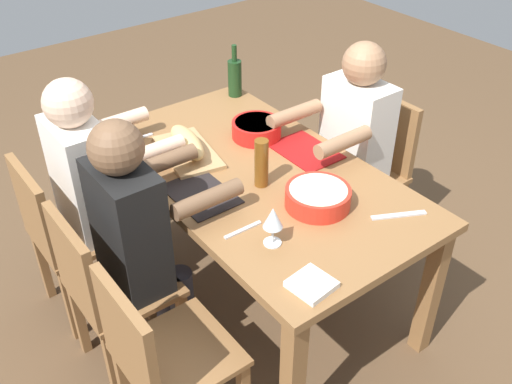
{
  "coord_description": "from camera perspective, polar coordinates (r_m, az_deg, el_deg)",
  "views": [
    {
      "loc": [
        1.75,
        -1.32,
        2.18
      ],
      "look_at": [
        0.0,
        0.0,
        0.63
      ],
      "focal_mm": 40.98,
      "sensor_mm": 36.0,
      "label": 1
    }
  ],
  "objects": [
    {
      "name": "placemat_near_center",
      "position": [
        2.48,
        -5.41,
        -0.2
      ],
      "size": [
        0.32,
        0.23,
        0.01
      ],
      "primitive_type": "cube",
      "color": "black",
      "rests_on": "dining_table"
    },
    {
      "name": "placemat_far_center",
      "position": [
        2.78,
        4.85,
        4.02
      ],
      "size": [
        0.32,
        0.23,
        0.01
      ],
      "primitive_type": "cube",
      "color": "maroon",
      "rests_on": "dining_table"
    },
    {
      "name": "diner_far_center",
      "position": [
        2.98,
        9.14,
        5.02
      ],
      "size": [
        0.41,
        0.53,
        1.2
      ],
      "color": "#2D2D38",
      "rests_on": "ground_plane"
    },
    {
      "name": "napkin_stack",
      "position": [
        2.05,
        5.45,
        -8.96
      ],
      "size": [
        0.16,
        0.16,
        0.02
      ],
      "primitive_type": "cube",
      "rotation": [
        0.0,
        0.0,
        0.12
      ],
      "color": "white",
      "rests_on": "dining_table"
    },
    {
      "name": "dining_table",
      "position": [
        2.67,
        -0.0,
        0.36
      ],
      "size": [
        1.61,
        0.91,
        0.74
      ],
      "color": "olive",
      "rests_on": "ground_plane"
    },
    {
      "name": "carving_knife",
      "position": [
        2.42,
        13.75,
        -2.21
      ],
      "size": [
        0.13,
        0.22,
        0.01
      ],
      "primitive_type": "cube",
      "rotation": [
        0.0,
        0.0,
        1.1
      ],
      "color": "silver",
      "rests_on": "dining_table"
    },
    {
      "name": "bread_loaf",
      "position": [
        2.73,
        -6.75,
        4.85
      ],
      "size": [
        0.33,
        0.17,
        0.09
      ],
      "primitive_type": "ellipsoid",
      "rotation": [
        0.0,
        0.0,
        -0.18
      ],
      "color": "tan",
      "rests_on": "cutting_board"
    },
    {
      "name": "diner_near_left",
      "position": [
        2.75,
        -15.63,
        1.15
      ],
      "size": [
        0.41,
        0.53,
        1.2
      ],
      "color": "#2D2D38",
      "rests_on": "ground_plane"
    },
    {
      "name": "beer_bottle",
      "position": [
        2.48,
        0.53,
        2.83
      ],
      "size": [
        0.06,
        0.06,
        0.22
      ],
      "primitive_type": "cylinder",
      "color": "brown",
      "rests_on": "dining_table"
    },
    {
      "name": "chair_near_right",
      "position": [
        2.21,
        -9.52,
        -15.58
      ],
      "size": [
        0.4,
        0.4,
        0.85
      ],
      "color": "olive",
      "rests_on": "ground_plane"
    },
    {
      "name": "fork_near_right",
      "position": [
        2.28,
        -1.29,
        -3.72
      ],
      "size": [
        0.02,
        0.17,
        0.01
      ],
      "primitive_type": "cube",
      "rotation": [
        0.0,
        0.0,
        -0.01
      ],
      "color": "silver",
      "rests_on": "dining_table"
    },
    {
      "name": "wine_bottle",
      "position": [
        3.26,
        -2.09,
        11.16
      ],
      "size": [
        0.08,
        0.08,
        0.29
      ],
      "color": "#193819",
      "rests_on": "dining_table"
    },
    {
      "name": "fork_near_left",
      "position": [
        2.93,
        -11.59,
        5.12
      ],
      "size": [
        0.03,
        0.17,
        0.01
      ],
      "primitive_type": "cube",
      "rotation": [
        0.0,
        0.0,
        -0.07
      ],
      "color": "silver",
      "rests_on": "dining_table"
    },
    {
      "name": "cutting_board",
      "position": [
        2.76,
        -6.67,
        3.87
      ],
      "size": [
        0.43,
        0.29,
        0.02
      ],
      "primitive_type": "cube",
      "rotation": [
        0.0,
        0.0,
        -0.18
      ],
      "color": "tan",
      "rests_on": "dining_table"
    },
    {
      "name": "chair_near_center",
      "position": [
        2.5,
        -14.54,
        -8.95
      ],
      "size": [
        0.4,
        0.4,
        0.85
      ],
      "color": "olive",
      "rests_on": "ground_plane"
    },
    {
      "name": "chair_near_left",
      "position": [
        2.83,
        -18.31,
        -3.73
      ],
      "size": [
        0.4,
        0.4,
        0.85
      ],
      "color": "olive",
      "rests_on": "ground_plane"
    },
    {
      "name": "chair_far_center",
      "position": [
        3.21,
        11.12,
        2.67
      ],
      "size": [
        0.4,
        0.4,
        0.85
      ],
      "color": "olive",
      "rests_on": "ground_plane"
    },
    {
      "name": "wine_glass",
      "position": [
        2.15,
        1.66,
        -2.67
      ],
      "size": [
        0.08,
        0.08,
        0.17
      ],
      "color": "silver",
      "rests_on": "dining_table"
    },
    {
      "name": "ground_plane",
      "position": [
        3.09,
        -0.0,
        -9.57
      ],
      "size": [
        8.0,
        8.0,
        0.0
      ],
      "primitive_type": "plane",
      "color": "brown"
    },
    {
      "name": "serving_bowl_greens",
      "position": [
        2.87,
        0.06,
        6.25
      ],
      "size": [
        0.24,
        0.24,
        0.08
      ],
      "color": "red",
      "rests_on": "dining_table"
    },
    {
      "name": "diner_near_center",
      "position": [
        2.4,
        -11.35,
        -3.56
      ],
      "size": [
        0.41,
        0.53,
        1.2
      ],
      "color": "#2D2D38",
      "rests_on": "ground_plane"
    },
    {
      "name": "serving_bowl_pasta",
      "position": [
        2.4,
        6.06,
        -0.41
      ],
      "size": [
        0.27,
        0.27,
        0.08
      ],
      "color": "red",
      "rests_on": "dining_table"
    }
  ]
}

